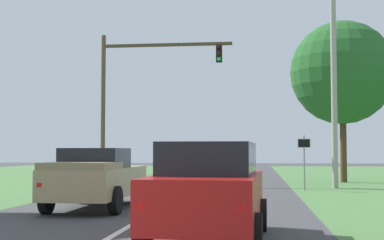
{
  "coord_description": "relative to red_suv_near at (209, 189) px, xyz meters",
  "views": [
    {
      "loc": [
        2.99,
        -6.37,
        1.77
      ],
      "look_at": [
        0.24,
        16.84,
        3.09
      ],
      "focal_mm": 51.21,
      "sensor_mm": 36.0,
      "label": 1
    }
  ],
  "objects": [
    {
      "name": "ground_plane",
      "position": [
        -2.04,
        7.92,
        -1.02
      ],
      "size": [
        120.0,
        120.0,
        0.0
      ],
      "primitive_type": "plane",
      "color": "#424244"
    },
    {
      "name": "red_suv_near",
      "position": [
        0.0,
        0.0,
        0.0
      ],
      "size": [
        2.35,
        4.54,
        1.94
      ],
      "color": "#9E1411",
      "rests_on": "ground_plane"
    },
    {
      "name": "pickup_truck_lead",
      "position": [
        -3.93,
        5.4,
        -0.06
      ],
      "size": [
        2.23,
        5.22,
        1.85
      ],
      "color": "tan",
      "rests_on": "ground_plane"
    },
    {
      "name": "traffic_light",
      "position": [
        -5.59,
        18.01,
        4.29
      ],
      "size": [
        7.18,
        0.4,
        8.1
      ],
      "color": "brown",
      "rests_on": "ground_plane"
    },
    {
      "name": "keep_moving_sign",
      "position": [
        3.06,
        14.01,
        0.56
      ],
      "size": [
        0.6,
        0.09,
        2.46
      ],
      "color": "gray",
      "rests_on": "ground_plane"
    },
    {
      "name": "oak_tree_right",
      "position": [
        5.8,
        20.67,
        5.18
      ],
      "size": [
        5.85,
        5.85,
        9.14
      ],
      "color": "#4C351E",
      "rests_on": "ground_plane"
    },
    {
      "name": "utility_pole_right",
      "position": [
        4.63,
        15.6,
        3.83
      ],
      "size": [
        0.28,
        0.28,
        9.68
      ],
      "primitive_type": "cylinder",
      "color": "#9E998E",
      "rests_on": "ground_plane"
    }
  ]
}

